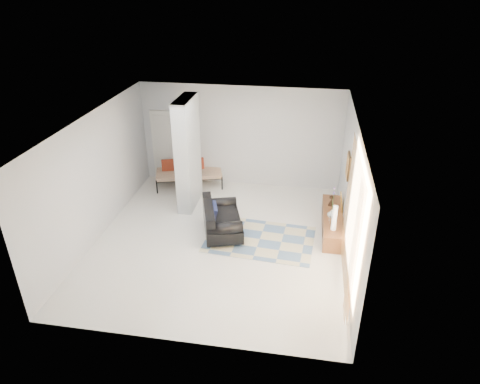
# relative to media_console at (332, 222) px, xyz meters

# --- Properties ---
(floor) EXTENTS (6.00, 6.00, 0.00)m
(floor) POSITION_rel_media_console_xyz_m (-2.52, -0.90, -0.20)
(floor) COLOR silver
(floor) RESTS_ON ground
(ceiling) EXTENTS (6.00, 6.00, 0.00)m
(ceiling) POSITION_rel_media_console_xyz_m (-2.52, -0.90, 2.60)
(ceiling) COLOR white
(ceiling) RESTS_ON wall_back
(wall_back) EXTENTS (6.00, 0.00, 6.00)m
(wall_back) POSITION_rel_media_console_xyz_m (-2.52, 2.10, 1.20)
(wall_back) COLOR silver
(wall_back) RESTS_ON ground
(wall_front) EXTENTS (6.00, 0.00, 6.00)m
(wall_front) POSITION_rel_media_console_xyz_m (-2.52, -3.90, 1.20)
(wall_front) COLOR silver
(wall_front) RESTS_ON ground
(wall_left) EXTENTS (0.00, 6.00, 6.00)m
(wall_left) POSITION_rel_media_console_xyz_m (-5.27, -0.90, 1.20)
(wall_left) COLOR silver
(wall_left) RESTS_ON ground
(wall_right) EXTENTS (0.00, 6.00, 6.00)m
(wall_right) POSITION_rel_media_console_xyz_m (0.23, -0.90, 1.20)
(wall_right) COLOR silver
(wall_right) RESTS_ON ground
(partition_column) EXTENTS (0.35, 1.20, 2.80)m
(partition_column) POSITION_rel_media_console_xyz_m (-3.62, 0.70, 1.20)
(partition_column) COLOR silver
(partition_column) RESTS_ON floor
(hallway_door) EXTENTS (0.85, 0.06, 2.04)m
(hallway_door) POSITION_rel_media_console_xyz_m (-4.62, 2.06, 0.82)
(hallway_door) COLOR silver
(hallway_door) RESTS_ON floor
(curtain) EXTENTS (0.00, 2.55, 2.55)m
(curtain) POSITION_rel_media_console_xyz_m (0.15, -2.05, 1.25)
(curtain) COLOR #ED9B3E
(curtain) RESTS_ON wall_right
(wall_art) EXTENTS (0.04, 0.45, 0.55)m
(wall_art) POSITION_rel_media_console_xyz_m (0.20, -0.00, 1.45)
(wall_art) COLOR #35220E
(wall_art) RESTS_ON wall_right
(media_console) EXTENTS (0.45, 2.01, 0.80)m
(media_console) POSITION_rel_media_console_xyz_m (0.00, 0.00, 0.00)
(media_console) COLOR brown
(media_console) RESTS_ON floor
(loveseat) EXTENTS (1.18, 1.56, 0.76)m
(loveseat) POSITION_rel_media_console_xyz_m (-2.56, -0.60, 0.16)
(loveseat) COLOR silver
(loveseat) RESTS_ON floor
(daybed) EXTENTS (1.96, 1.26, 0.77)m
(daybed) POSITION_rel_media_console_xyz_m (-3.95, 1.71, 0.21)
(daybed) COLOR black
(daybed) RESTS_ON floor
(area_rug) EXTENTS (2.51, 1.78, 0.01)m
(area_rug) POSITION_rel_media_console_xyz_m (-1.62, -0.70, -0.20)
(area_rug) COLOR #C4BC96
(area_rug) RESTS_ON floor
(cylinder_lamp) EXTENTS (0.11, 0.11, 0.58)m
(cylinder_lamp) POSITION_rel_media_console_xyz_m (-0.02, -0.64, 0.49)
(cylinder_lamp) COLOR white
(cylinder_lamp) RESTS_ON media_console
(bronze_figurine) EXTENTS (0.15, 0.15, 0.26)m
(bronze_figurine) POSITION_rel_media_console_xyz_m (-0.05, 0.44, 0.33)
(bronze_figurine) COLOR black
(bronze_figurine) RESTS_ON media_console
(vase) EXTENTS (0.19, 0.19, 0.20)m
(vase) POSITION_rel_media_console_xyz_m (-0.05, -0.13, 0.29)
(vase) COLOR silver
(vase) RESTS_ON media_console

